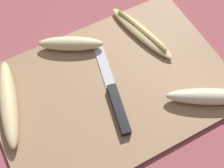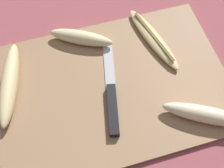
% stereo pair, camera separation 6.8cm
% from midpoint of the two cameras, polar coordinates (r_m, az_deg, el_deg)
% --- Properties ---
extents(ground_plane, '(4.00, 4.00, 0.00)m').
position_cam_midpoint_polar(ground_plane, '(0.70, 2.77, -1.12)').
color(ground_plane, '#93474C').
extents(cutting_board, '(0.52, 0.36, 0.01)m').
position_cam_midpoint_polar(cutting_board, '(0.70, 2.79, -0.89)').
color(cutting_board, '#997551').
rests_on(cutting_board, ground_plane).
extents(knife, '(0.07, 0.24, 0.02)m').
position_cam_midpoint_polar(knife, '(0.66, 2.93, -3.49)').
color(knife, black).
rests_on(knife, cutting_board).
extents(banana_spotted_left, '(0.08, 0.20, 0.02)m').
position_cam_midpoint_polar(banana_spotted_left, '(0.76, 10.13, 7.98)').
color(banana_spotted_left, '#DBC684').
rests_on(banana_spotted_left, cutting_board).
extents(banana_soft_right, '(0.15, 0.10, 0.03)m').
position_cam_midpoint_polar(banana_soft_right, '(0.74, -3.02, 8.26)').
color(banana_soft_right, beige).
rests_on(banana_soft_right, cutting_board).
extents(banana_bright_far, '(0.18, 0.12, 0.04)m').
position_cam_midpoint_polar(banana_bright_far, '(0.68, 19.81, -5.61)').
color(banana_bright_far, beige).
rests_on(banana_bright_far, cutting_board).
extents(banana_mellow_near, '(0.09, 0.21, 0.04)m').
position_cam_midpoint_polar(banana_mellow_near, '(0.70, -15.65, -0.17)').
color(banana_mellow_near, beige).
rests_on(banana_mellow_near, cutting_board).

